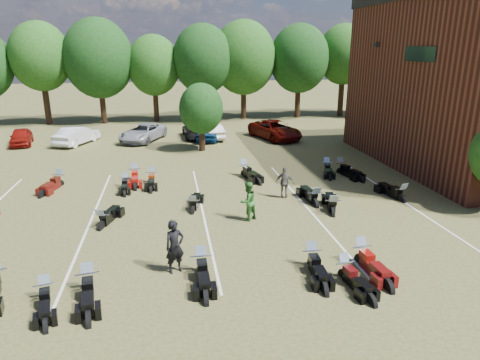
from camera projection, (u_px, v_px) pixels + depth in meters
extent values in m
plane|color=brown|center=(282.00, 235.00, 17.54)|extent=(160.00, 160.00, 0.00)
imported|color=maroon|center=(21.00, 137.00, 33.38)|extent=(2.22, 3.98, 1.28)
imported|color=silver|center=(77.00, 135.00, 33.58)|extent=(3.14, 4.55, 1.42)
imported|color=gray|center=(143.00, 132.00, 34.74)|extent=(4.17, 5.53, 1.40)
imported|color=black|center=(195.00, 130.00, 36.13)|extent=(2.06, 4.59, 1.30)
imported|color=navy|center=(209.00, 131.00, 35.21)|extent=(2.58, 4.51, 1.44)
imported|color=#B7B7B2|center=(211.00, 131.00, 35.58)|extent=(1.98, 4.13, 1.31)
imported|color=#540904|center=(275.00, 130.00, 35.55)|extent=(4.14, 5.96, 1.51)
imported|color=#3D3C41|center=(369.00, 123.00, 38.57)|extent=(2.15, 5.28, 1.53)
imported|color=black|center=(175.00, 247.00, 14.46)|extent=(0.81, 0.68, 1.88)
imported|color=#2B6626|center=(248.00, 201.00, 18.84)|extent=(1.09, 1.03, 1.77)
imported|color=#59544D|center=(285.00, 183.00, 21.65)|extent=(1.03, 0.78, 1.62)
cube|color=black|center=(376.00, 45.00, 28.05)|extent=(0.30, 0.40, 0.30)
cube|color=black|center=(420.00, 54.00, 23.52)|extent=(0.06, 3.00, 0.80)
cylinder|color=black|center=(47.00, 104.00, 41.69)|extent=(0.58, 0.58, 4.08)
ellipsoid|color=#1E4C19|center=(41.00, 58.00, 40.40)|extent=(6.00, 6.00, 6.90)
cylinder|color=black|center=(100.00, 103.00, 42.47)|extent=(0.57, 0.58, 4.08)
ellipsoid|color=#1E4C19|center=(96.00, 58.00, 41.19)|extent=(6.00, 6.00, 6.90)
cylinder|color=black|center=(151.00, 102.00, 43.26)|extent=(0.57, 0.58, 4.08)
ellipsoid|color=#1E4C19|center=(149.00, 57.00, 41.98)|extent=(6.00, 6.00, 6.90)
cylinder|color=black|center=(201.00, 101.00, 44.05)|extent=(0.58, 0.58, 4.08)
ellipsoid|color=#1E4C19|center=(200.00, 57.00, 42.76)|extent=(6.00, 6.00, 6.90)
cylinder|color=black|center=(248.00, 100.00, 44.84)|extent=(0.57, 0.58, 4.08)
ellipsoid|color=#1E4C19|center=(249.00, 57.00, 43.55)|extent=(6.00, 6.00, 6.90)
cylinder|color=black|center=(294.00, 99.00, 45.63)|extent=(0.57, 0.58, 4.08)
ellipsoid|color=#1E4C19|center=(296.00, 57.00, 44.34)|extent=(6.00, 6.00, 6.90)
cylinder|color=black|center=(339.00, 98.00, 46.42)|extent=(0.57, 0.58, 4.08)
ellipsoid|color=#1E4C19|center=(342.00, 57.00, 45.13)|extent=(6.00, 6.00, 6.90)
cylinder|color=black|center=(382.00, 97.00, 47.21)|extent=(0.58, 0.58, 4.08)
ellipsoid|color=#1E4C19|center=(386.00, 56.00, 45.92)|extent=(6.00, 6.00, 6.90)
cylinder|color=black|center=(423.00, 96.00, 48.00)|extent=(0.58, 0.58, 4.08)
ellipsoid|color=#1E4C19|center=(428.00, 56.00, 46.71)|extent=(6.00, 6.00, 6.90)
cylinder|color=black|center=(202.00, 138.00, 31.52)|extent=(0.24, 0.24, 1.90)
sphere|color=#1E4C19|center=(201.00, 109.00, 30.88)|extent=(3.20, 3.20, 3.20)
cube|color=silver|center=(91.00, 220.00, 19.10)|extent=(0.10, 14.00, 0.01)
cube|color=silver|center=(203.00, 213.00, 19.89)|extent=(0.10, 14.00, 0.01)
cube|color=silver|center=(306.00, 206.00, 20.68)|extent=(0.10, 14.00, 0.01)
cube|color=silver|center=(402.00, 201.00, 21.47)|extent=(0.10, 14.00, 0.01)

